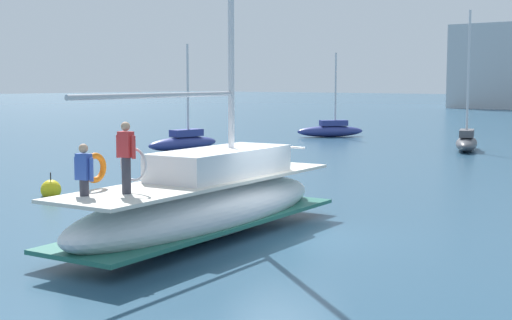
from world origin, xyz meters
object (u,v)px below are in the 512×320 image
moored_sloop_near (467,141)px  mooring_buoy (51,190)px  moored_sloop_far (331,130)px  main_sailboat (207,201)px  moored_cutter_left (184,142)px

moored_sloop_near → mooring_buoy: moored_sloop_near is taller
moored_sloop_far → mooring_buoy: size_ratio=6.25×
main_sailboat → mooring_buoy: bearing=170.7°
moored_cutter_left → mooring_buoy: (8.54, -14.74, -0.31)m
main_sailboat → moored_cutter_left: bearing=137.0°
main_sailboat → moored_sloop_near: (-5.06, 26.55, -0.37)m
main_sailboat → moored_sloop_near: 27.03m
main_sailboat → mooring_buoy: main_sailboat is taller
main_sailboat → mooring_buoy: 8.94m
moored_sloop_far → mooring_buoy: 29.99m
moored_sloop_near → moored_cutter_left: bearing=-139.8°
mooring_buoy → main_sailboat: bearing=-9.3°
moored_sloop_far → main_sailboat: bearing=-60.8°
moored_sloop_near → moored_cutter_left: (-12.27, -10.36, -0.04)m
moored_sloop_near → moored_sloop_far: bearing=162.4°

